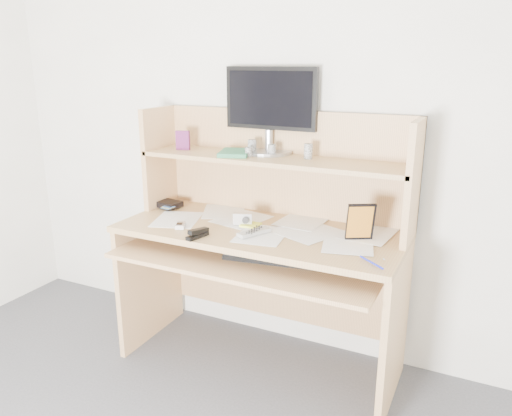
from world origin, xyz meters
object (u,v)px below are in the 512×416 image
at_px(keyboard, 271,256).
at_px(tv_remote, 254,232).
at_px(monitor, 270,108).
at_px(desk, 266,235).
at_px(game_case, 360,222).

bearing_deg(keyboard, tv_remote, 164.63).
relative_size(keyboard, tv_remote, 2.60).
bearing_deg(monitor, tv_remote, -75.28).
distance_m(desk, monitor, 0.65).
distance_m(desk, tv_remote, 0.19).
bearing_deg(game_case, monitor, 128.43).
relative_size(desk, keyboard, 3.11).
xyz_separation_m(keyboard, tv_remote, (-0.09, 0.01, 0.10)).
height_order(keyboard, tv_remote, tv_remote).
height_order(desk, tv_remote, desk).
bearing_deg(tv_remote, desk, 120.96).
height_order(keyboard, monitor, monitor).
bearing_deg(monitor, desk, -68.70).
height_order(tv_remote, game_case, game_case).
height_order(desk, keyboard, desk).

